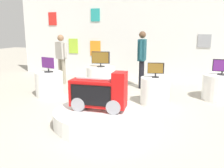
{
  "coord_description": "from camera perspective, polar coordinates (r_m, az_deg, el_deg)",
  "views": [
    {
      "loc": [
        1.5,
        -4.01,
        1.76
      ],
      "look_at": [
        -0.02,
        0.2,
        0.74
      ],
      "focal_mm": 39.78,
      "sensor_mm": 36.0,
      "label": 1
    }
  ],
  "objects": [
    {
      "name": "display_pedestal_left_rear",
      "position": [
        7.45,
        -2.58,
        1.56
      ],
      "size": [
        0.84,
        0.84,
        0.63
      ],
      "primitive_type": "cylinder",
      "color": "white",
      "rests_on": "ground"
    },
    {
      "name": "tv_on_center_rear",
      "position": [
        5.82,
        10.0,
        3.35
      ],
      "size": [
        0.37,
        0.17,
        0.35
      ],
      "color": "black",
      "rests_on": "display_pedestal_center_rear"
    },
    {
      "name": "back_wall_display",
      "position": [
        8.55,
        9.83,
        10.93
      ],
      "size": [
        10.41,
        0.13,
        3.03
      ],
      "color": "silver",
      "rests_on": "ground"
    },
    {
      "name": "shopper_browsing_rear",
      "position": [
        8.06,
        -11.56,
        6.43
      ],
      "size": [
        0.51,
        0.35,
        1.56
      ],
      "color": "gray",
      "rests_on": "ground"
    },
    {
      "name": "ground_plane",
      "position": [
        4.63,
        -0.68,
        -9.58
      ],
      "size": [
        30.0,
        30.0,
        0.0
      ],
      "primitive_type": "plane",
      "color": "#A8A091"
    },
    {
      "name": "novelty_firetruck_tv",
      "position": [
        4.49,
        -3.01,
        -2.48
      ],
      "size": [
        1.05,
        0.45,
        0.73
      ],
      "color": "gray",
      "rests_on": "main_display_pedestal"
    },
    {
      "name": "display_pedestal_center_rear",
      "position": [
        5.92,
        9.83,
        -1.53
      ],
      "size": [
        0.68,
        0.68,
        0.63
      ],
      "primitive_type": "cylinder",
      "color": "white",
      "rests_on": "ground"
    },
    {
      "name": "main_display_pedestal",
      "position": [
        4.64,
        -3.14,
        -7.67
      ],
      "size": [
        1.65,
        1.65,
        0.28
      ],
      "primitive_type": "cylinder",
      "color": "white",
      "rests_on": "ground"
    },
    {
      "name": "tv_on_left_rear",
      "position": [
        7.36,
        -2.65,
        5.86
      ],
      "size": [
        0.53,
        0.23,
        0.45
      ],
      "color": "black",
      "rests_on": "display_pedestal_left_rear"
    },
    {
      "name": "display_pedestal_right_rear",
      "position": [
        6.75,
        23.68,
        -0.68
      ],
      "size": [
        0.88,
        0.88,
        0.63
      ],
      "primitive_type": "cylinder",
      "color": "white",
      "rests_on": "ground"
    },
    {
      "name": "tv_on_far_right",
      "position": [
        6.66,
        -14.45,
        4.48
      ],
      "size": [
        0.48,
        0.23,
        0.4
      ],
      "color": "black",
      "rests_on": "display_pedestal_far_right"
    },
    {
      "name": "display_pedestal_far_right",
      "position": [
        6.76,
        -14.2,
        0.03
      ],
      "size": [
        0.72,
        0.72,
        0.63
      ],
      "primitive_type": "cylinder",
      "color": "white",
      "rests_on": "ground"
    },
    {
      "name": "tv_on_right_rear",
      "position": [
        6.66,
        24.07,
        3.64
      ],
      "size": [
        0.47,
        0.22,
        0.38
      ],
      "color": "black",
      "rests_on": "display_pedestal_right_rear"
    },
    {
      "name": "shopper_browsing_near_truck",
      "position": [
        7.39,
        6.89,
        6.57
      ],
      "size": [
        0.22,
        0.56,
        1.67
      ],
      "color": "black",
      "rests_on": "ground"
    }
  ]
}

